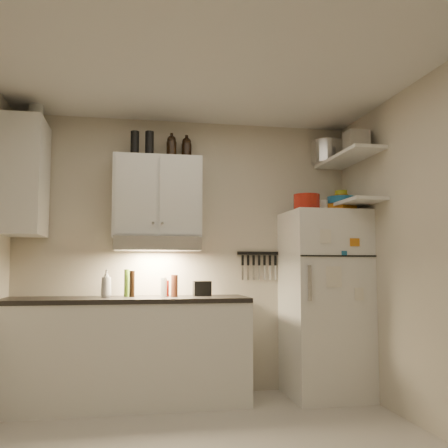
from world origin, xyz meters
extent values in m
cube|color=silver|center=(0.00, 0.00, 2.61)|extent=(3.20, 3.00, 0.02)
cube|color=beige|center=(0.00, 1.51, 1.30)|extent=(3.20, 0.02, 2.60)
cube|color=beige|center=(1.61, 0.00, 1.30)|extent=(0.02, 3.00, 2.60)
cube|color=white|center=(-0.55, 1.20, 0.44)|extent=(2.10, 0.60, 0.88)
cube|color=black|center=(-0.55, 1.20, 0.90)|extent=(2.10, 0.62, 0.04)
cube|color=white|center=(-0.30, 1.33, 1.83)|extent=(0.80, 0.33, 0.75)
cube|color=white|center=(-1.44, 1.20, 1.95)|extent=(0.33, 0.55, 1.00)
cube|color=silver|center=(-0.30, 1.27, 1.39)|extent=(0.76, 0.46, 0.12)
cube|color=white|center=(1.25, 1.16, 0.85)|extent=(0.70, 0.68, 1.70)
cube|color=white|center=(1.45, 1.02, 2.20)|extent=(0.30, 0.95, 0.03)
cube|color=white|center=(1.45, 1.02, 1.76)|extent=(0.30, 0.95, 0.03)
cube|color=black|center=(0.70, 1.49, 1.32)|extent=(0.42, 0.02, 0.03)
cylinder|color=maroon|center=(1.03, 0.99, 1.77)|extent=(0.30, 0.30, 0.14)
cube|color=orange|center=(1.39, 1.05, 1.74)|extent=(0.24, 0.27, 0.07)
cylinder|color=silver|center=(1.25, 1.12, 1.76)|extent=(0.08, 0.08, 0.11)
cylinder|color=silver|center=(1.39, 1.37, 2.33)|extent=(0.42, 0.42, 0.22)
cube|color=#AAAAAD|center=(1.51, 0.91, 2.31)|extent=(0.24, 0.23, 0.19)
cube|color=#AAAAAD|center=(1.40, 0.77, 2.30)|extent=(0.17, 0.17, 0.17)
cylinder|color=#195C8B|center=(1.51, 1.37, 1.82)|extent=(0.22, 0.22, 0.09)
cylinder|color=#BB7911|center=(1.57, 1.45, 1.89)|extent=(0.17, 0.17, 0.05)
cylinder|color=gold|center=(1.57, 1.45, 1.93)|extent=(0.13, 0.13, 0.04)
cylinder|color=#195C8B|center=(1.40, 1.09, 1.81)|extent=(0.27, 0.27, 0.06)
cylinder|color=black|center=(-0.38, 1.27, 2.31)|extent=(0.09, 0.09, 0.23)
cylinder|color=black|center=(-0.51, 1.28, 2.31)|extent=(0.10, 0.10, 0.22)
cylinder|color=silver|center=(-1.37, 1.23, 2.54)|extent=(0.15, 0.15, 0.17)
imported|color=white|center=(-0.74, 1.24, 1.06)|extent=(0.12, 0.12, 0.27)
cylinder|color=brown|center=(-0.14, 1.21, 1.02)|extent=(0.06, 0.06, 0.19)
cylinder|color=#4A731C|center=(-0.56, 1.31, 1.04)|extent=(0.06, 0.06, 0.24)
cylinder|color=black|center=(-0.51, 1.23, 1.04)|extent=(0.06, 0.06, 0.23)
cylinder|color=silver|center=(-0.24, 1.25, 1.00)|extent=(0.06, 0.06, 0.17)
cylinder|color=maroon|center=(-0.22, 1.29, 0.99)|extent=(0.08, 0.08, 0.14)
cube|color=black|center=(0.12, 1.29, 0.99)|extent=(0.16, 0.12, 0.14)
camera|label=1|loc=(-0.52, -3.27, 1.18)|focal=40.00mm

